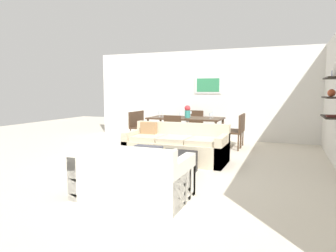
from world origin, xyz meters
TOP-DOWN VIEW (x-y plane):
  - ground_plane at (0.00, 0.00)m, footprint 18.00×18.00m
  - back_wall_unit at (0.30, 3.53)m, footprint 8.40×0.09m
  - sofa_beige at (-0.04, 0.34)m, footprint 2.11×0.90m
  - loveseat_white at (0.19, -1.99)m, footprint 1.50×0.90m
  - coffee_table at (0.09, -0.79)m, footprint 1.06×1.03m
  - decorative_bowl at (0.00, -0.71)m, footprint 0.31×0.31m
  - candle_jar at (0.33, -0.67)m, footprint 0.07×0.07m
  - dining_table at (-0.47, 2.28)m, footprint 1.99×1.00m
  - dining_chair_left_far at (-1.87, 2.50)m, footprint 0.44×0.44m
  - dining_chair_right_far at (0.94, 2.50)m, footprint 0.44×0.44m
  - dining_chair_left_near at (-1.87, 2.05)m, footprint 0.44×0.44m
  - dining_chair_head at (-0.47, 3.18)m, footprint 0.44×0.44m
  - dining_chair_right_near at (0.94, 2.05)m, footprint 0.44×0.44m
  - dining_chair_foot at (-0.47, 1.37)m, footprint 0.44×0.44m
  - wine_glass_left_near at (-1.19, 2.15)m, footprint 0.08×0.08m
  - wine_glass_foot at (-0.47, 1.84)m, footprint 0.06×0.06m
  - wine_glass_right_far at (0.26, 2.40)m, footprint 0.07×0.07m
  - wine_glass_left_far at (-1.19, 2.40)m, footprint 0.07×0.07m
  - wine_glass_head at (-0.47, 2.72)m, footprint 0.07×0.07m
  - wine_glass_right_near at (0.26, 2.15)m, footprint 0.08×0.08m
  - centerpiece_vase at (-0.40, 2.22)m, footprint 0.16×0.16m

SIDE VIEW (x-z plane):
  - ground_plane at x=0.00m, z-range 0.00..0.00m
  - coffee_table at x=0.09m, z-range 0.00..0.38m
  - sofa_beige at x=-0.04m, z-range -0.10..0.68m
  - loveseat_white at x=0.19m, z-range -0.10..0.68m
  - decorative_bowl at x=0.00m, z-range 0.38..0.45m
  - candle_jar at x=0.33m, z-range 0.38..0.47m
  - dining_chair_left_far at x=-1.87m, z-range 0.06..0.94m
  - dining_chair_right_far at x=0.94m, z-range 0.06..0.94m
  - dining_chair_left_near at x=-1.87m, z-range 0.06..0.94m
  - dining_chair_head at x=-0.47m, z-range 0.06..0.94m
  - dining_chair_right_near at x=0.94m, z-range 0.06..0.94m
  - dining_chair_foot at x=-0.47m, z-range 0.06..0.94m
  - dining_table at x=-0.47m, z-range 0.31..1.06m
  - wine_glass_head at x=-0.47m, z-range 0.78..0.92m
  - wine_glass_left_far at x=-1.19m, z-range 0.78..0.93m
  - wine_glass_right_near at x=0.26m, z-range 0.78..0.93m
  - wine_glass_left_near at x=-1.19m, z-range 0.78..0.94m
  - wine_glass_right_far at x=0.26m, z-range 0.78..0.95m
  - wine_glass_foot at x=-0.47m, z-range 0.79..0.95m
  - centerpiece_vase at x=-0.40m, z-range 0.76..1.09m
  - back_wall_unit at x=0.30m, z-range 0.00..2.70m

